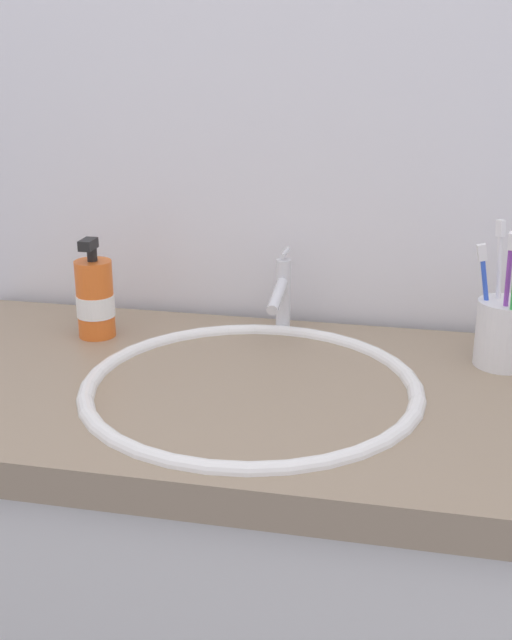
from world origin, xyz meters
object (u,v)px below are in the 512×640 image
object	(u,v)px
toothbrush_blue	(486,295)
soap_dispenser	(95,299)
toothbrush_white	(499,282)
toothbrush_cup	(504,333)
toothbrush_purple	(507,292)
faucet	(282,293)

from	to	relation	value
toothbrush_blue	soap_dispenser	size ratio (longest dim) A/B	1.08
toothbrush_white	soap_dispenser	bearing A→B (deg)	-177.86
toothbrush_cup	toothbrush_purple	distance (m)	0.07
faucet	toothbrush_white	distance (m)	0.34
toothbrush_blue	toothbrush_purple	size ratio (longest dim) A/B	0.87
faucet	soap_dispenser	xyz separation A→B (m)	(-0.29, -0.08, -0.00)
toothbrush_cup	soap_dispenser	world-z (taller)	soap_dispenser
toothbrush_purple	soap_dispenser	size ratio (longest dim) A/B	1.25
toothbrush_cup	toothbrush_blue	xyz separation A→B (m)	(-0.03, 0.00, 0.06)
toothbrush_blue	soap_dispenser	world-z (taller)	toothbrush_blue
faucet	soap_dispenser	distance (m)	0.30
faucet	toothbrush_blue	size ratio (longest dim) A/B	0.79
toothbrush_white	faucet	bearing A→B (deg)	170.10
toothbrush_purple	soap_dispenser	bearing A→B (deg)	178.59
toothbrush_blue	faucet	bearing A→B (deg)	167.17
toothbrush_white	toothbrush_blue	xyz separation A→B (m)	(-0.02, -0.01, -0.02)
toothbrush_cup	toothbrush_white	bearing A→B (deg)	134.66
toothbrush_purple	soap_dispenser	distance (m)	0.63
faucet	toothbrush_white	xyz separation A→B (m)	(0.33, -0.06, 0.06)
toothbrush_purple	soap_dispenser	world-z (taller)	toothbrush_purple
toothbrush_white	toothbrush_purple	size ratio (longest dim) A/B	1.02
faucet	toothbrush_purple	world-z (taller)	toothbrush_purple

